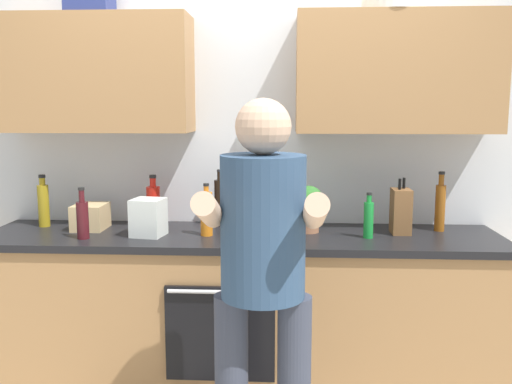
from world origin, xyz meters
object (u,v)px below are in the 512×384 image
object	(u,v)px
bottle_wine	(83,218)
knife_block	(401,211)
bottle_oil	(43,204)
bottle_hotsauce	(153,205)
bottle_soy	(219,202)
bottle_juice	(207,213)
grocery_bag_produce	(148,217)
bottle_syrup	(440,206)
person_standing	(263,266)
grocery_bag_bread	(90,217)
bottle_soda	(369,219)
cup_ceramic	(268,219)
potted_herb	(308,206)

from	to	relation	value
bottle_wine	knife_block	size ratio (longest dim) A/B	0.90
bottle_oil	bottle_hotsauce	distance (m)	0.64
bottle_soy	bottle_juice	size ratio (longest dim) A/B	1.16
bottle_hotsauce	knife_block	world-z (taller)	knife_block
bottle_oil	grocery_bag_produce	xyz separation A→B (m)	(0.67, -0.21, -0.03)
bottle_syrup	bottle_wine	world-z (taller)	bottle_syrup
bottle_soy	bottle_hotsauce	bearing A→B (deg)	-172.04
person_standing	knife_block	bearing A→B (deg)	51.34
bottle_oil	bottle_syrup	distance (m)	2.27
bottle_hotsauce	bottle_wine	bearing A→B (deg)	-133.53
bottle_hotsauce	grocery_bag_bread	size ratio (longest dim) A/B	1.45
grocery_bag_bread	bottle_juice	bearing A→B (deg)	-10.23
bottle_hotsauce	knife_block	distance (m)	1.40
bottle_soda	bottle_syrup	distance (m)	0.47
bottle_oil	cup_ceramic	xyz separation A→B (m)	(1.31, 0.06, -0.09)
cup_ceramic	bottle_oil	bearing A→B (deg)	-177.26
bottle_syrup	bottle_wine	distance (m)	1.96
cup_ceramic	knife_block	distance (m)	0.75
bottle_soy	cup_ceramic	bearing A→B (deg)	-3.92
knife_block	grocery_bag_produce	distance (m)	1.38
bottle_soda	bottle_hotsauce	xyz separation A→B (m)	(-1.21, 0.22, 0.02)
person_standing	bottle_syrup	xyz separation A→B (m)	(0.95, 0.98, 0.08)
bottle_hotsauce	cup_ceramic	distance (m)	0.67
bottle_soda	bottle_hotsauce	world-z (taller)	bottle_hotsauce
bottle_hotsauce	grocery_bag_bread	bearing A→B (deg)	-166.03
bottle_syrup	bottle_wine	size ratio (longest dim) A/B	1.22
person_standing	bottle_juice	world-z (taller)	person_standing
bottle_soda	cup_ceramic	bearing A→B (deg)	155.13
bottle_soda	person_standing	bearing A→B (deg)	-124.12
grocery_bag_bread	bottle_soda	bearing A→B (deg)	-4.88
knife_block	potted_herb	distance (m)	0.51
bottle_soda	grocery_bag_produce	bearing A→B (deg)	-179.19
bottle_oil	bottle_soy	world-z (taller)	bottle_soy
bottle_soy	cup_ceramic	distance (m)	0.30
bottle_wine	bottle_syrup	bearing A→B (deg)	8.73
bottle_soda	knife_block	world-z (taller)	knife_block
bottle_oil	bottle_soda	bearing A→B (deg)	-5.84
bottle_soda	bottle_syrup	bearing A→B (deg)	24.85
person_standing	cup_ceramic	size ratio (longest dim) A/B	18.48
bottle_juice	bottle_wine	bearing A→B (deg)	-170.32
cup_ceramic	grocery_bag_bread	xyz separation A→B (m)	(-1.01, -0.12, 0.03)
bottle_hotsauce	potted_herb	xyz separation A→B (m)	(0.89, -0.09, 0.02)
bottle_soda	bottle_wine	distance (m)	1.52
bottle_juice	cup_ceramic	xyz separation A→B (m)	(0.33, 0.24, -0.08)
bottle_soy	bottle_hotsauce	size ratio (longest dim) A/B	1.09
bottle_oil	knife_block	xyz separation A→B (m)	(2.04, -0.07, -0.01)
bottle_juice	cup_ceramic	distance (m)	0.41
bottle_oil	bottle_wine	size ratio (longest dim) A/B	1.10
bottle_hotsauce	bottle_juice	size ratio (longest dim) A/B	1.06
bottle_soy	bottle_soda	size ratio (longest dim) A/B	1.36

